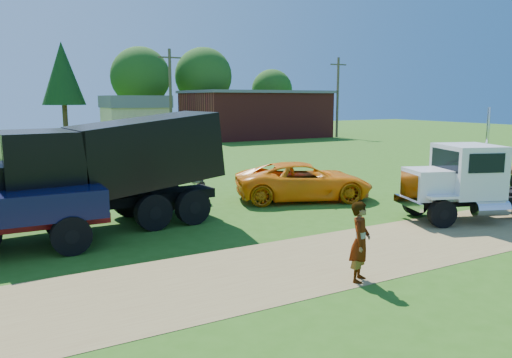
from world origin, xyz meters
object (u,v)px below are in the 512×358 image
orange_pickup (304,181)px  spectator_a (360,242)px  white_semi_tractor (469,182)px  black_dump_truck (99,166)px

orange_pickup → spectator_a: (-4.50, -8.81, 0.16)m
white_semi_tractor → spectator_a: bearing=-139.6°
white_semi_tractor → spectator_a: (-7.63, -2.86, -0.41)m
white_semi_tractor → black_dump_truck: bearing=176.0°
white_semi_tractor → spectator_a: 8.16m
white_semi_tractor → spectator_a: white_semi_tractor is taller
black_dump_truck → orange_pickup: 8.95m
orange_pickup → black_dump_truck: bearing=115.0°
white_semi_tractor → orange_pickup: (-3.13, 5.95, -0.57)m
black_dump_truck → spectator_a: bearing=-66.2°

